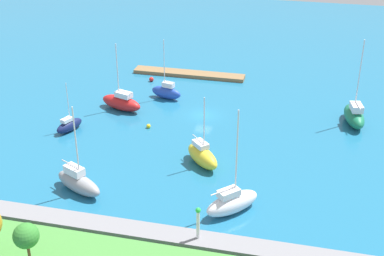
{
  "coord_description": "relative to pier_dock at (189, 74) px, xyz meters",
  "views": [
    {
      "loc": [
        -16.26,
        75.19,
        36.49
      ],
      "look_at": [
        0.0,
        7.71,
        1.5
      ],
      "focal_mm": 50.36,
      "sensor_mm": 36.0,
      "label": 1
    }
  ],
  "objects": [
    {
      "name": "water",
      "position": [
        -6.38,
        16.27,
        -0.33
      ],
      "size": [
        160.0,
        160.0,
        0.0
      ],
      "primitive_type": "plane",
      "color": "#1E668C",
      "rests_on": "ground"
    },
    {
      "name": "pier_dock",
      "position": [
        0.0,
        0.0,
        0.0
      ],
      "size": [
        20.84,
        2.83,
        0.67
      ],
      "primitive_type": "cube",
      "color": "olive",
      "rests_on": "ground"
    },
    {
      "name": "breakwater",
      "position": [
        -6.38,
        47.9,
        0.29
      ],
      "size": [
        58.37,
        2.7,
        1.24
      ],
      "primitive_type": "cube",
      "color": "gray",
      "rests_on": "ground"
    },
    {
      "name": "harbor_beacon",
      "position": [
        -12.78,
        47.9,
        3.05
      ],
      "size": [
        0.56,
        0.56,
        3.73
      ],
      "color": "silver",
      "rests_on": "breakwater"
    },
    {
      "name": "park_tree_center",
      "position": [
        2.2,
        55.46,
        4.13
      ],
      "size": [
        2.51,
        2.51,
        4.4
      ],
      "color": "brown",
      "rests_on": "shoreline_park"
    },
    {
      "name": "sailboat_white_by_breakwater",
      "position": [
        -15.16,
        40.91,
        1.02
      ],
      "size": [
        6.48,
        6.62,
        12.85
      ],
      "rotation": [
        0.0,
        0.0,
        3.95
      ],
      "color": "white",
      "rests_on": "water"
    },
    {
      "name": "sailboat_yellow_inner_mooring",
      "position": [
        -9.53,
        31.23,
        1.02
      ],
      "size": [
        6.08,
        6.22,
        9.81
      ],
      "rotation": [
        0.0,
        0.0,
        2.33
      ],
      "color": "yellow",
      "rests_on": "water"
    },
    {
      "name": "sailboat_navy_mid_basin",
      "position": [
        11.86,
        26.24,
        0.6
      ],
      "size": [
        3.25,
        5.03,
        7.6
      ],
      "rotation": [
        0.0,
        0.0,
        4.34
      ],
      "color": "#141E4C",
      "rests_on": "water"
    },
    {
      "name": "sailboat_gray_near_pier",
      "position": [
        3.72,
        41.0,
        0.98
      ],
      "size": [
        7.47,
        5.12,
        11.45
      ],
      "rotation": [
        0.0,
        0.0,
        2.69
      ],
      "color": "gray",
      "rests_on": "water"
    },
    {
      "name": "sailboat_green_center_basin",
      "position": [
        -29.33,
        13.92,
        1.1
      ],
      "size": [
        4.01,
        7.69,
        13.21
      ],
      "rotation": [
        0.0,
        0.0,
        4.91
      ],
      "color": "#19724C",
      "rests_on": "water"
    },
    {
      "name": "sailboat_red_west_end",
      "position": [
        6.92,
        17.25,
        0.97
      ],
      "size": [
        7.78,
        4.65,
        10.95
      ],
      "rotation": [
        0.0,
        0.0,
        5.97
      ],
      "color": "red",
      "rests_on": "water"
    },
    {
      "name": "sailboat_blue_lone_south",
      "position": [
        1.12,
        11.24,
        0.89
      ],
      "size": [
        5.72,
        3.07,
        10.28
      ],
      "rotation": [
        0.0,
        0.0,
        6.03
      ],
      "color": "#2347B2",
      "rests_on": "water"
    },
    {
      "name": "mooring_buoy_yellow",
      "position": [
        0.7,
        22.6,
        -0.01
      ],
      "size": [
        0.64,
        0.64,
        0.64
      ],
      "primitive_type": "sphere",
      "color": "yellow",
      "rests_on": "water"
    },
    {
      "name": "mooring_buoy_red",
      "position": [
        5.93,
        4.45,
        0.08
      ],
      "size": [
        0.83,
        0.83,
        0.83
      ],
      "primitive_type": "sphere",
      "color": "red",
      "rests_on": "water"
    }
  ]
}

